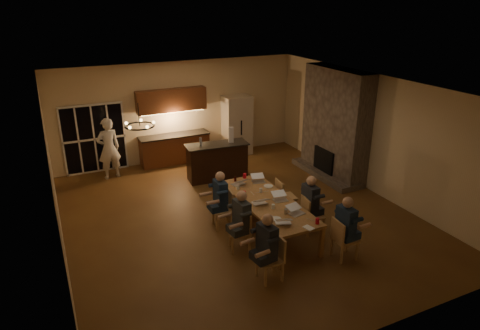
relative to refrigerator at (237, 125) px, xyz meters
name	(u,v)px	position (x,y,z in m)	size (l,w,h in m)	color
floor	(238,216)	(-1.90, -4.15, -1.00)	(9.00, 9.00, 0.00)	brown
back_wall	(179,111)	(-1.90, 0.37, 0.60)	(8.00, 0.04, 3.20)	beige
left_wall	(53,185)	(-5.92, -4.15, 0.60)	(0.04, 9.00, 3.20)	beige
right_wall	(372,133)	(2.12, -4.15, 0.60)	(0.04, 9.00, 3.20)	beige
ceiling	(238,86)	(-1.90, -4.15, 2.22)	(8.00, 9.00, 0.04)	white
french_doors	(94,139)	(-4.60, 0.32, 0.05)	(1.86, 0.08, 2.10)	black
fireplace	(335,124)	(1.80, -2.95, 0.60)	(0.58, 2.50, 3.20)	#675C51
kitchenette	(174,127)	(-2.20, 0.05, 0.20)	(2.24, 0.68, 2.40)	brown
refrigerator	(237,125)	(0.00, 0.00, 0.00)	(0.90, 0.68, 2.00)	beige
dining_table	(267,216)	(-1.58, -5.07, -0.62)	(1.10, 2.99, 0.75)	#BE774C
bar_island	(217,161)	(-1.46, -1.77, -0.46)	(1.81, 0.68, 1.08)	black
chair_left_near	(270,259)	(-2.42, -6.71, -0.55)	(0.44, 0.44, 0.89)	tan
chair_left_mid	(240,231)	(-2.50, -5.53, -0.55)	(0.44, 0.44, 0.89)	tan
chair_left_far	(222,209)	(-2.45, -4.47, -0.55)	(0.44, 0.44, 0.89)	tan
chair_right_near	(345,239)	(-0.68, -6.74, -0.55)	(0.44, 0.44, 0.89)	tan
chair_right_mid	(313,215)	(-0.69, -5.59, -0.55)	(0.44, 0.44, 0.89)	tan
chair_right_far	(286,196)	(-0.74, -4.50, -0.55)	(0.44, 0.44, 0.89)	tan
person_left_near	(267,247)	(-2.47, -6.67, -0.31)	(0.60, 0.60, 1.38)	#24272F
person_right_near	(345,228)	(-0.69, -6.72, -0.31)	(0.60, 0.60, 1.38)	#1B2844
person_left_mid	(242,221)	(-2.47, -5.56, -0.31)	(0.60, 0.60, 1.38)	#31373B
person_right_mid	(310,204)	(-0.75, -5.52, -0.31)	(0.60, 0.60, 1.38)	#24272F
person_left_far	(221,199)	(-2.47, -4.43, -0.31)	(0.60, 0.60, 1.38)	#1B2844
standing_person	(109,148)	(-4.30, -0.36, -0.08)	(0.67, 0.44, 1.84)	white
chandelier	(140,126)	(-4.23, -4.73, 1.75)	(0.57, 0.57, 0.03)	black
laptop_a	(283,218)	(-1.78, -6.07, -0.14)	(0.32, 0.28, 0.23)	silver
laptop_b	(297,209)	(-1.32, -5.88, -0.14)	(0.32, 0.28, 0.23)	silver
laptop_c	(259,199)	(-1.81, -5.09, -0.14)	(0.32, 0.28, 0.23)	silver
laptop_d	(280,196)	(-1.31, -5.17, -0.14)	(0.32, 0.28, 0.23)	silver
laptop_e	(238,180)	(-1.80, -3.95, -0.14)	(0.32, 0.28, 0.23)	silver
laptop_f	(259,178)	(-1.28, -4.04, -0.14)	(0.32, 0.28, 0.23)	silver
mug_front	(273,206)	(-1.66, -5.45, -0.20)	(0.07, 0.07, 0.10)	white
mug_mid	(261,190)	(-1.51, -4.60, -0.20)	(0.07, 0.07, 0.10)	white
mug_back	(238,187)	(-1.93, -4.20, -0.20)	(0.09, 0.09, 0.10)	white
redcup_near	(317,221)	(-1.17, -6.41, -0.19)	(0.08, 0.08, 0.12)	red
redcup_mid	(244,194)	(-1.96, -4.61, -0.19)	(0.09, 0.09, 0.12)	red
redcup_far	(245,176)	(-1.48, -3.66, -0.19)	(0.09, 0.09, 0.12)	red
can_silver	(286,211)	(-1.54, -5.78, -0.19)	(0.07, 0.07, 0.12)	#B2B2B7
can_cola	(235,179)	(-1.79, -3.75, -0.19)	(0.06, 0.06, 0.12)	#3F0F0C
plate_near	(294,208)	(-1.24, -5.64, -0.24)	(0.23, 0.23, 0.02)	white
plate_left	(276,219)	(-1.84, -5.90, -0.24)	(0.23, 0.23, 0.02)	white
plate_far	(268,186)	(-1.19, -4.38, -0.24)	(0.23, 0.23, 0.02)	white
notepad	(309,228)	(-1.43, -6.49, -0.24)	(0.15, 0.21, 0.01)	white
bar_bottle	(201,142)	(-1.94, -1.71, 0.20)	(0.08, 0.08, 0.24)	#99999E
bar_blender	(231,135)	(-1.02, -1.78, 0.31)	(0.14, 0.14, 0.45)	silver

